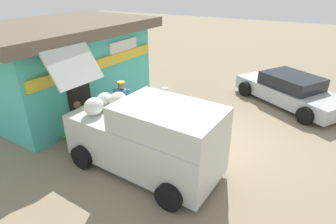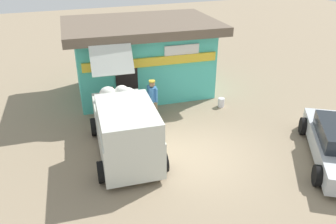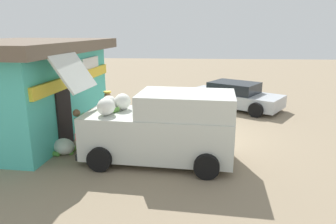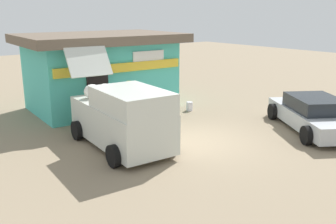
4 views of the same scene
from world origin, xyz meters
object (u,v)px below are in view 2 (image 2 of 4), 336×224
object	(u,v)px
paint_bucket	(221,102)
storefront_bar	(142,56)
delivery_van	(125,127)
unloaded_banana_pile	(114,109)
vendor_standing	(152,98)
customer_bending	(113,103)

from	to	relation	value
paint_bucket	storefront_bar	bearing A→B (deg)	132.15
delivery_van	unloaded_banana_pile	bearing A→B (deg)	85.02
delivery_van	unloaded_banana_pile	size ratio (longest dim) A/B	5.42
storefront_bar	vendor_standing	world-z (taller)	storefront_bar
delivery_van	vendor_standing	xyz separation A→B (m)	(1.59, 1.96, -0.04)
vendor_standing	customer_bending	size ratio (longest dim) A/B	1.17
storefront_bar	unloaded_banana_pile	distance (m)	3.08
storefront_bar	vendor_standing	distance (m)	3.16
vendor_standing	unloaded_banana_pile	xyz separation A→B (m)	(-1.33, 1.06, -0.75)
vendor_standing	unloaded_banana_pile	world-z (taller)	vendor_standing
storefront_bar	paint_bucket	world-z (taller)	storefront_bar
storefront_bar	unloaded_banana_pile	size ratio (longest dim) A/B	7.75
delivery_van	customer_bending	world-z (taller)	delivery_van
delivery_van	unloaded_banana_pile	xyz separation A→B (m)	(0.26, 3.01, -0.79)
delivery_van	storefront_bar	bearing A→B (deg)	67.26
paint_bucket	vendor_standing	bearing A→B (deg)	-178.20
storefront_bar	customer_bending	world-z (taller)	storefront_bar
vendor_standing	paint_bucket	world-z (taller)	vendor_standing
vendor_standing	customer_bending	xyz separation A→B (m)	(-1.50, 0.26, -0.11)
storefront_bar	paint_bucket	size ratio (longest dim) A/B	18.11
storefront_bar	delivery_van	world-z (taller)	storefront_bar
storefront_bar	delivery_van	xyz separation A→B (m)	(-2.09, -4.99, -0.71)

